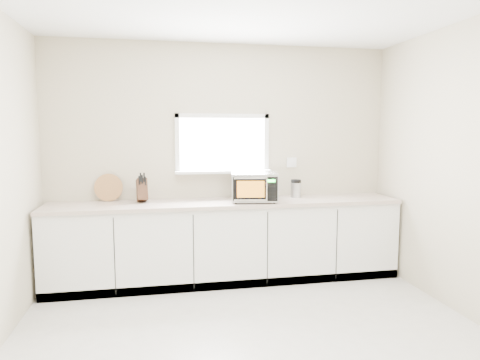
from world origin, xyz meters
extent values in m
plane|color=beige|center=(0.00, 0.00, 0.00)|extent=(4.00, 4.00, 0.00)
cube|color=#BEB197|center=(0.00, 2.00, 1.35)|extent=(4.00, 0.02, 2.70)
cube|color=white|center=(0.00, 1.99, 1.55)|extent=(1.00, 0.02, 0.60)
cube|color=white|center=(0.00, 1.92, 1.23)|extent=(1.12, 0.16, 0.03)
cube|color=white|center=(0.00, 1.97, 1.88)|extent=(1.10, 0.04, 0.05)
cube|color=white|center=(0.00, 1.97, 1.23)|extent=(1.10, 0.04, 0.05)
cube|color=white|center=(-0.53, 1.97, 1.55)|extent=(0.05, 0.04, 0.70)
cube|color=white|center=(0.53, 1.97, 1.55)|extent=(0.05, 0.04, 0.70)
cube|color=white|center=(0.85, 1.99, 1.32)|extent=(0.12, 0.01, 0.12)
cube|color=white|center=(0.00, 1.70, 0.44)|extent=(3.92, 0.60, 0.88)
cube|color=beige|center=(0.00, 1.69, 0.90)|extent=(3.92, 0.64, 0.04)
cylinder|color=black|center=(0.07, 1.50, 0.93)|extent=(0.02, 0.02, 0.01)
cylinder|color=black|center=(0.12, 1.80, 0.93)|extent=(0.02, 0.02, 0.01)
cylinder|color=black|center=(0.48, 1.44, 0.93)|extent=(0.02, 0.02, 0.01)
cylinder|color=black|center=(0.53, 1.73, 0.93)|extent=(0.02, 0.02, 0.01)
cube|color=#B3B6BB|center=(0.30, 1.62, 1.08)|extent=(0.55, 0.45, 0.30)
cube|color=black|center=(0.27, 1.42, 1.08)|extent=(0.47, 0.09, 0.26)
cube|color=orange|center=(0.22, 1.43, 1.08)|extent=(0.29, 0.05, 0.18)
cylinder|color=silver|center=(0.38, 1.38, 1.08)|extent=(0.02, 0.02, 0.23)
cube|color=black|center=(0.43, 1.39, 1.08)|extent=(0.12, 0.03, 0.26)
cube|color=#19FF33|center=(0.43, 1.39, 1.17)|extent=(0.08, 0.02, 0.03)
cube|color=silver|center=(0.30, 1.62, 1.24)|extent=(0.55, 0.45, 0.01)
cube|color=#412517|center=(-0.93, 1.80, 1.06)|extent=(0.14, 0.24, 0.27)
cube|color=black|center=(-0.95, 1.74, 1.17)|extent=(0.02, 0.05, 0.10)
cube|color=black|center=(-0.92, 1.75, 1.18)|extent=(0.02, 0.05, 0.10)
cube|color=black|center=(-0.89, 1.75, 1.16)|extent=(0.02, 0.05, 0.10)
cube|color=black|center=(-0.93, 1.75, 1.20)|extent=(0.02, 0.05, 0.10)
cube|color=black|center=(-0.90, 1.75, 1.20)|extent=(0.02, 0.05, 0.10)
cylinder|color=#AD7E43|center=(-1.29, 1.94, 1.07)|extent=(0.31, 0.07, 0.31)
cylinder|color=#B3B6BB|center=(0.85, 1.81, 1.01)|extent=(0.15, 0.15, 0.17)
cylinder|color=black|center=(0.85, 1.81, 1.11)|extent=(0.14, 0.14, 0.04)
camera|label=1|loc=(-0.75, -2.98, 1.70)|focal=32.00mm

